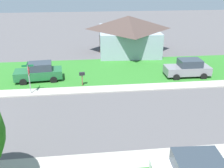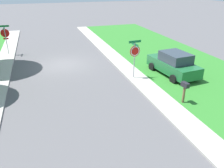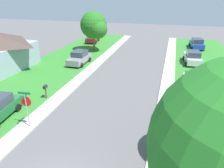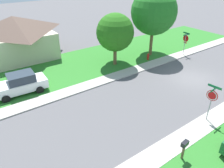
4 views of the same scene
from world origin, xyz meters
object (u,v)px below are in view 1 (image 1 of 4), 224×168
Objects in this scene: mailbox at (82,76)px; house_left_setback at (128,33)px; stop_sign_far_corner at (29,73)px; car_grey_behind_trees at (188,68)px; car_green_driveway_right at (39,72)px.

house_left_setback is at bearing 151.36° from mailbox.
mailbox is (-1.24, 4.23, -0.88)m from stop_sign_far_corner.
mailbox is at bearing -28.64° from house_left_setback.
car_grey_behind_trees is at bearing 99.65° from stop_sign_far_corner.
mailbox is at bearing 66.01° from car_green_driveway_right.
stop_sign_far_corner is 0.62× the size of car_green_driveway_right.
car_grey_behind_trees is at bearing 87.76° from car_green_driveway_right.
stop_sign_far_corner is 3.18m from car_green_driveway_right.
house_left_setback reaches higher than stop_sign_far_corner.
house_left_setback is (-9.19, 9.95, 1.50)m from car_green_driveway_right.
house_left_setback is 12.56m from mailbox.
stop_sign_far_corner reaches higher than car_grey_behind_trees.
car_green_driveway_right is at bearing -47.29° from house_left_setback.
stop_sign_far_corner is 4.49m from mailbox.
stop_sign_far_corner is at bearing -80.35° from car_grey_behind_trees.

